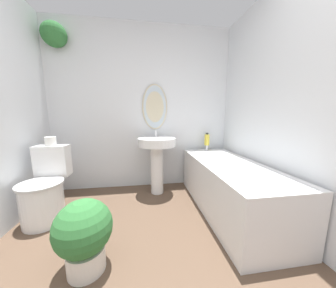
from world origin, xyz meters
The scene contains 8 objects.
wall_back centered at (-0.07, 2.32, 1.26)m, with size 2.74×0.30×2.40m.
wall_right centered at (1.34, 1.15, 1.20)m, with size 0.06×2.42×2.40m.
toilet centered at (-1.05, 1.55, 0.31)m, with size 0.41×0.57×0.76m.
pedestal_sink centered at (0.17, 2.00, 0.57)m, with size 0.52×0.52×0.89m.
bathtub centered at (0.96, 1.43, 0.30)m, with size 0.66×1.63×0.65m.
shampoo_bottle centered at (0.97, 2.18, 0.74)m, with size 0.08×0.08×0.19m.
potted_plant centered at (-0.44, 0.83, 0.29)m, with size 0.39×0.39×0.53m.
toilet_paper_roll centered at (-1.05, 1.75, 0.81)m, with size 0.11×0.11×0.10m.
Camera 1 is at (-0.02, -0.30, 1.09)m, focal length 18.00 mm.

